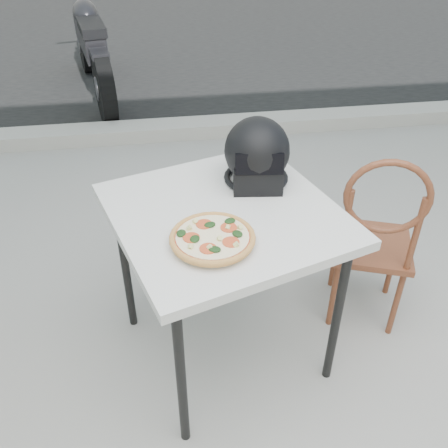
{
  "coord_description": "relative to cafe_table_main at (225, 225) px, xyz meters",
  "views": [
    {
      "loc": [
        -0.51,
        -1.09,
        1.96
      ],
      "look_at": [
        -0.29,
        0.4,
        0.88
      ],
      "focal_mm": 40.0,
      "sensor_mm": 36.0,
      "label": 1
    }
  ],
  "objects": [
    {
      "name": "ground",
      "position": [
        0.26,
        -0.56,
        -0.75
      ],
      "size": [
        80.0,
        80.0,
        0.0
      ],
      "primitive_type": "plane",
      "color": "#A19E98",
      "rests_on": "ground"
    },
    {
      "name": "street_asphalt",
      "position": [
        0.26,
        6.44,
        -0.75
      ],
      "size": [
        30.0,
        8.0,
        0.0
      ],
      "primitive_type": "cube",
      "color": "black",
      "rests_on": "ground"
    },
    {
      "name": "curb",
      "position": [
        0.26,
        2.44,
        -0.69
      ],
      "size": [
        30.0,
        0.25,
        0.12
      ],
      "primitive_type": "cube",
      "color": "#A5A39A",
      "rests_on": "ground"
    },
    {
      "name": "cafe_table_main",
      "position": [
        0.0,
        0.0,
        0.0
      ],
      "size": [
        1.09,
        1.09,
        0.83
      ],
      "rotation": [
        0.0,
        0.0,
        0.31
      ],
      "color": "silver",
      "rests_on": "ground"
    },
    {
      "name": "plate",
      "position": [
        -0.08,
        -0.21,
        0.08
      ],
      "size": [
        0.33,
        0.33,
        0.02
      ],
      "rotation": [
        0.0,
        0.0,
        0.21
      ],
      "color": "white",
      "rests_on": "cafe_table_main"
    },
    {
      "name": "pizza",
      "position": [
        -0.08,
        -0.21,
        0.1
      ],
      "size": [
        0.41,
        0.41,
        0.04
      ],
      "rotation": [
        0.0,
        0.0,
        0.37
      ],
      "color": "tan",
      "rests_on": "plate"
    },
    {
      "name": "helmet",
      "position": [
        0.17,
        0.21,
        0.2
      ],
      "size": [
        0.32,
        0.33,
        0.29
      ],
      "rotation": [
        0.0,
        0.0,
        -0.12
      ],
      "color": "black",
      "rests_on": "cafe_table_main"
    },
    {
      "name": "cafe_chair_main",
      "position": [
        0.74,
        0.1,
        -0.2
      ],
      "size": [
        0.49,
        0.49,
        1.0
      ],
      "rotation": [
        0.0,
        0.0,
        2.79
      ],
      "color": "brown",
      "rests_on": "ground"
    },
    {
      "name": "motorcycle",
      "position": [
        -0.81,
        3.58,
        -0.28
      ],
      "size": [
        0.64,
        2.13,
        1.07
      ],
      "rotation": [
        0.0,
        0.0,
        0.19
      ],
      "color": "black",
      "rests_on": "street_asphalt"
    }
  ]
}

